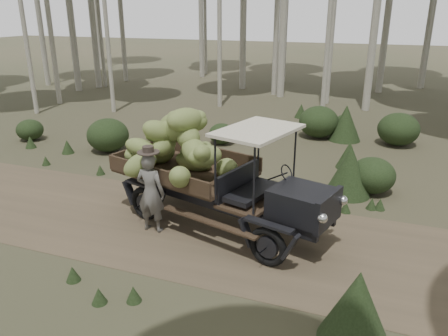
# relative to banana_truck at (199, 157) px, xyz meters

# --- Properties ---
(ground) EXTENTS (120.00, 120.00, 0.00)m
(ground) POSITION_rel_banana_truck_xyz_m (-1.28, -0.54, -1.56)
(ground) COLOR #473D2B
(ground) RESTS_ON ground
(dirt_track) EXTENTS (70.00, 4.00, 0.01)m
(dirt_track) POSITION_rel_banana_truck_xyz_m (-1.28, -0.54, -1.55)
(dirt_track) COLOR brown
(dirt_track) RESTS_ON ground
(banana_truck) EXTENTS (5.57, 3.19, 2.67)m
(banana_truck) POSITION_rel_banana_truck_xyz_m (0.00, 0.00, 0.00)
(banana_truck) COLOR black
(banana_truck) RESTS_ON ground
(farmer) EXTENTS (0.68, 0.50, 1.99)m
(farmer) POSITION_rel_banana_truck_xyz_m (-0.78, -0.88, -0.61)
(farmer) COLOR #56544F
(farmer) RESTS_ON ground
(undergrowth) EXTENTS (21.34, 21.39, 1.35)m
(undergrowth) POSITION_rel_banana_truck_xyz_m (1.79, 1.29, -1.02)
(undergrowth) COLOR #233319
(undergrowth) RESTS_ON ground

